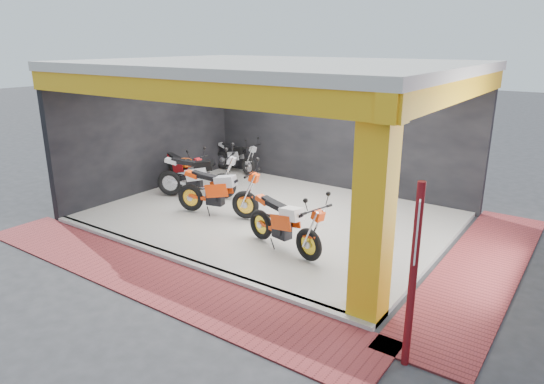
% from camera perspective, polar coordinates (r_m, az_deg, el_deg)
% --- Properties ---
extents(ground, '(80.00, 80.00, 0.00)m').
position_cam_1_polar(ground, '(10.32, -6.48, -6.30)').
color(ground, '#2D2D30').
rests_on(ground, ground).
extents(showroom_floor, '(8.00, 6.00, 0.10)m').
position_cam_1_polar(showroom_floor, '(11.75, -0.03, -2.92)').
color(showroom_floor, silver).
rests_on(showroom_floor, ground).
extents(showroom_ceiling, '(8.40, 6.40, 0.20)m').
position_cam_1_polar(showroom_ceiling, '(11.04, -0.04, 14.64)').
color(showroom_ceiling, beige).
rests_on(showroom_ceiling, corner_column).
extents(back_wall, '(8.20, 0.20, 3.50)m').
position_cam_1_polar(back_wall, '(13.88, 7.41, 7.36)').
color(back_wall, black).
rests_on(back_wall, ground).
extents(left_wall, '(0.20, 6.20, 3.50)m').
position_cam_1_polar(left_wall, '(14.00, -14.00, 7.08)').
color(left_wall, black).
rests_on(left_wall, ground).
extents(corner_column, '(0.50, 0.50, 3.50)m').
position_cam_1_polar(corner_column, '(7.18, 11.90, -2.27)').
color(corner_column, gold).
rests_on(corner_column, ground).
extents(header_beam_front, '(8.40, 0.30, 0.40)m').
position_cam_1_polar(header_beam_front, '(8.78, -11.61, 11.66)').
color(header_beam_front, gold).
rests_on(header_beam_front, corner_column).
extents(header_beam_right, '(0.30, 6.40, 0.40)m').
position_cam_1_polar(header_beam_right, '(9.35, 20.85, 11.23)').
color(header_beam_right, gold).
rests_on(header_beam_right, corner_column).
extents(floor_kerb, '(8.00, 0.20, 0.10)m').
position_cam_1_polar(floor_kerb, '(9.63, -10.53, -7.96)').
color(floor_kerb, silver).
rests_on(floor_kerb, ground).
extents(paver_front, '(9.00, 1.40, 0.03)m').
position_cam_1_polar(paver_front, '(9.18, -14.02, -9.76)').
color(paver_front, maroon).
rests_on(paver_front, ground).
extents(paver_right, '(1.40, 7.00, 0.03)m').
position_cam_1_polar(paver_right, '(10.02, 23.28, -8.33)').
color(paver_right, maroon).
rests_on(paver_right, ground).
extents(signpost, '(0.12, 0.35, 2.53)m').
position_cam_1_polar(signpost, '(6.38, 16.32, -8.72)').
color(signpost, maroon).
rests_on(signpost, ground).
extents(moto_hero, '(2.28, 1.27, 1.32)m').
position_cam_1_polar(moto_hero, '(9.10, 4.39, -4.38)').
color(moto_hero, '#DF3B09').
rests_on(moto_hero, showroom_floor).
extents(moto_row_a, '(2.40, 1.35, 1.39)m').
position_cam_1_polar(moto_row_a, '(11.23, -3.18, 0.09)').
color(moto_row_a, '#F73F0A').
rests_on(moto_row_a, showroom_floor).
extents(moto_row_b, '(2.45, 1.75, 1.41)m').
position_cam_1_polar(moto_row_b, '(12.75, -5.76, 2.17)').
color(moto_row_b, '#B3B5BB').
rests_on(moto_row_b, showroom_floor).
extents(moto_row_c, '(2.11, 1.13, 1.22)m').
position_cam_1_polar(moto_row_c, '(13.46, -9.20, 2.44)').
color(moto_row_c, red).
rests_on(moto_row_c, showroom_floor).
extents(moto_row_d, '(1.98, 0.94, 1.16)m').
position_cam_1_polar(moto_row_d, '(15.01, -2.79, 4.06)').
color(moto_row_d, '#979A9E').
rests_on(moto_row_d, showroom_floor).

